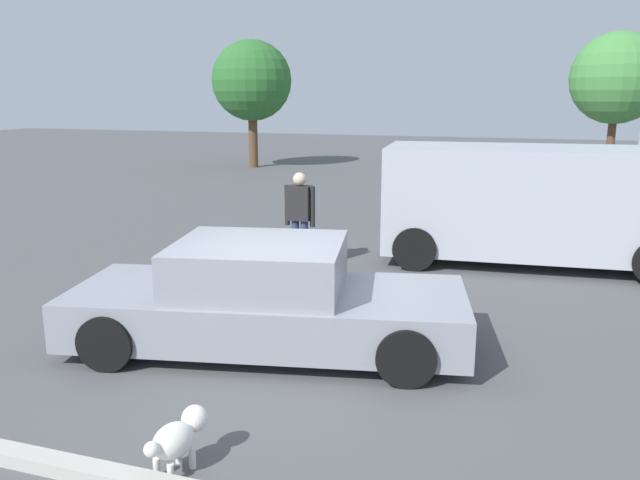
% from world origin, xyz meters
% --- Properties ---
extents(ground_plane, '(80.00, 80.00, 0.00)m').
position_xyz_m(ground_plane, '(0.00, 0.00, 0.00)').
color(ground_plane, '#515154').
extents(sedan_foreground, '(4.96, 2.70, 1.30)m').
position_xyz_m(sedan_foreground, '(-0.25, 0.22, 0.60)').
color(sedan_foreground, gray).
rests_on(sedan_foreground, ground_plane).
extents(dog, '(0.36, 0.67, 0.48)m').
position_xyz_m(dog, '(0.10, -2.42, 0.30)').
color(dog, white).
rests_on(dog, ground_plane).
extents(van_white, '(5.21, 2.48, 2.10)m').
position_xyz_m(van_white, '(2.68, 5.33, 1.14)').
color(van_white, '#B2B7C1').
rests_on(van_white, ground_plane).
extents(pedestrian, '(0.57, 0.26, 1.69)m').
position_xyz_m(pedestrian, '(-1.12, 3.80, 1.01)').
color(pedestrian, navy).
rests_on(pedestrian, ground_plane).
extents(tree_back_left, '(3.62, 3.62, 5.43)m').
position_xyz_m(tree_back_left, '(5.67, 21.96, 3.61)').
color(tree_back_left, brown).
rests_on(tree_back_left, ground_plane).
extents(tree_back_center, '(3.25, 3.25, 5.16)m').
position_xyz_m(tree_back_center, '(-8.38, 18.04, 3.51)').
color(tree_back_center, brown).
rests_on(tree_back_center, ground_plane).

